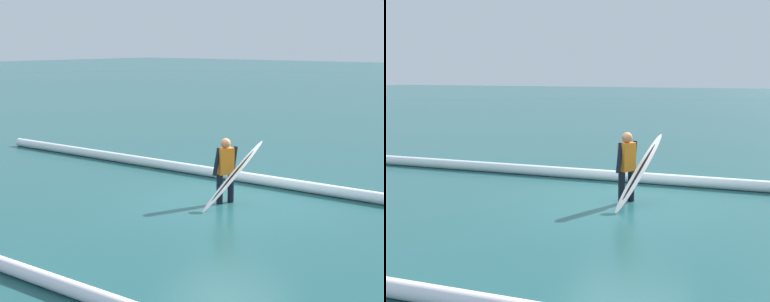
% 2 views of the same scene
% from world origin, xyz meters
% --- Properties ---
extents(ground_plane, '(187.10, 187.10, 0.00)m').
position_xyz_m(ground_plane, '(0.00, 0.00, 0.00)').
color(ground_plane, '#1E5152').
extents(surfer, '(0.32, 0.62, 1.45)m').
position_xyz_m(surfer, '(-0.01, 0.11, 0.81)').
color(surfer, black).
rests_on(surfer, ground_plane).
extents(surfboard, '(0.67, 1.61, 1.40)m').
position_xyz_m(surfboard, '(-0.33, 0.26, 0.69)').
color(surfboard, white).
rests_on(surfboard, ground_plane).
extents(wave_crest_foreground, '(18.49, 1.61, 0.27)m').
position_xyz_m(wave_crest_foreground, '(0.52, -1.76, 0.13)').
color(wave_crest_foreground, white).
rests_on(wave_crest_foreground, ground_plane).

